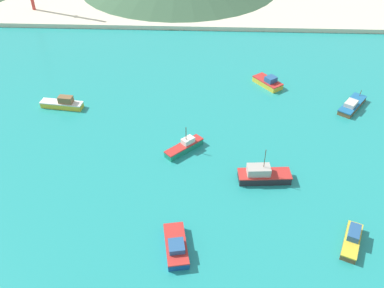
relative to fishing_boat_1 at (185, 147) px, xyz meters
The scene contains 9 objects.
ground 16.63m from the fishing_boat_1, 138.53° to the right, with size 260.00×280.00×0.50m.
fishing_boat_1 is the anchor object (origin of this frame).
fishing_boat_2 29.36m from the fishing_boat_1, 153.27° to the left, with size 9.09×3.22×2.69m.
fishing_boat_3 29.86m from the fishing_boat_1, 54.12° to the left, with size 6.74×7.38×2.49m.
fishing_boat_4 31.97m from the fishing_boat_1, 38.80° to the right, with size 4.61×7.13×2.13m.
fishing_boat_5 15.31m from the fishing_boat_1, 28.50° to the right, with size 8.95×3.65×6.45m.
fishing_boat_6 22.21m from the fishing_boat_1, 89.78° to the right, with size 4.21×7.81×2.15m.
fishing_boat_7 37.44m from the fishing_boat_1, 24.61° to the left, with size 7.52×8.88×2.25m.
beach_strip 68.34m from the fishing_boat_1, 100.48° to the left, with size 247.00×25.48×1.20m, color beige.
Camera 1 is at (16.34, -17.80, 47.66)m, focal length 38.85 mm.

